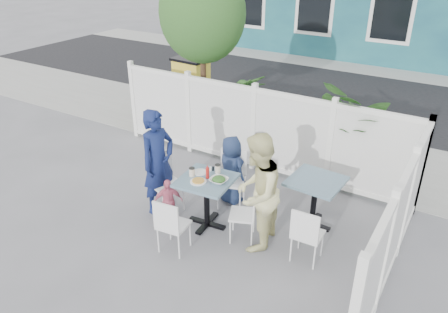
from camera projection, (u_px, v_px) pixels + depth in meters
The scene contains 29 objects.
ground at pixel (172, 231), 6.60m from camera, with size 80.00×80.00×0.00m, color slate.
near_sidewalk at pixel (279, 140), 9.49m from camera, with size 24.00×2.60×0.01m, color gray.
street at pixel (334, 93), 12.30m from camera, with size 24.00×5.00×0.01m, color black.
far_sidewalk at pixel (365, 68), 14.66m from camera, with size 24.00×1.60×0.01m, color gray.
fence_back at pixel (254, 130), 8.02m from camera, with size 5.86×0.08×1.60m.
fence_right at pixel (395, 230), 5.31m from camera, with size 0.08×3.66×1.60m.
tree at pixel (202, 14), 8.68m from camera, with size 1.80×1.62×3.59m.
utility_cabinet at pixel (192, 89), 10.45m from camera, with size 0.75×0.53×1.39m, color gold.
potted_shrub_a at pixel (246, 113), 8.81m from camera, with size 0.89×0.89×1.58m, color #2C4F1F.
potted_shrub_b at pixel (358, 133), 7.61m from camera, with size 1.64×1.42×1.82m, color #2C4F1F.
main_table at pixel (206, 190), 6.46m from camera, with size 0.83×0.83×0.81m.
spare_table at pixel (315, 190), 6.46m from camera, with size 0.80×0.80×0.80m.
chair_left at pixel (164, 178), 6.91m from camera, with size 0.55×0.56×0.97m.
chair_right at pixel (248, 210), 6.22m from camera, with size 0.49×0.49×0.84m.
chair_back at pixel (232, 174), 7.05m from camera, with size 0.53×0.52×0.93m.
chair_near at pixel (170, 223), 5.93m from camera, with size 0.43×0.41×0.86m.
chair_spare at pixel (306, 232), 5.75m from camera, with size 0.40×0.38×0.85m.
man at pixel (158, 162), 6.75m from camera, with size 0.62×0.41×1.71m, color #121D4D.
woman at pixel (257, 193), 5.94m from camera, with size 0.83×0.65×1.72m, color #D1C850.
boy at pixel (231, 170), 7.09m from camera, with size 0.57×0.37×1.17m, color #1C2A4D.
toddler at pixel (168, 202), 6.62m from camera, with size 0.45×0.19×0.76m, color #DC6986.
plate_main at pixel (198, 182), 6.29m from camera, with size 0.24×0.24×0.01m, color white.
plate_side at pixel (200, 172), 6.54m from camera, with size 0.22×0.22×0.01m, color white.
salad_bowl at pixel (219, 180), 6.27m from camera, with size 0.26×0.26×0.06m, color white.
coffee_cup_a at pixel (192, 172), 6.43m from camera, with size 0.08×0.08×0.12m, color beige.
coffee_cup_b at pixel (218, 169), 6.52m from camera, with size 0.08×0.08×0.12m, color beige.
ketchup_bottle at pixel (207, 173), 6.36m from camera, with size 0.05×0.05×0.17m, color #AD1815.
salt_shaker at pixel (210, 169), 6.58m from camera, with size 0.03×0.03×0.07m, color white.
pepper_shaker at pixel (213, 169), 6.59m from camera, with size 0.03×0.03×0.07m, color black.
Camera 1 is at (3.47, -4.17, 3.99)m, focal length 35.00 mm.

